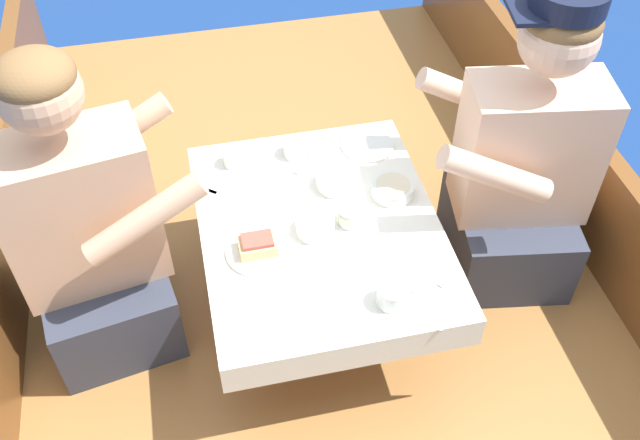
% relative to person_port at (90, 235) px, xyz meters
% --- Properties ---
extents(ground_plane, '(60.00, 60.00, 0.00)m').
position_rel_person_port_xyz_m(ground_plane, '(0.64, -0.01, -0.66)').
color(ground_plane, navy).
extents(boat_deck, '(1.98, 3.38, 0.27)m').
position_rel_person_port_xyz_m(boat_deck, '(0.64, -0.01, -0.53)').
color(boat_deck, '#9E6B38').
rests_on(boat_deck, ground_plane).
extents(gunwale_starboard, '(0.06, 3.38, 0.39)m').
position_rel_person_port_xyz_m(gunwale_starboard, '(1.60, -0.01, -0.20)').
color(gunwale_starboard, brown).
rests_on(gunwale_starboard, boat_deck).
extents(cockpit_table, '(0.69, 0.85, 0.37)m').
position_rel_person_port_xyz_m(cockpit_table, '(0.64, -0.07, -0.06)').
color(cockpit_table, '#B2B2B7').
rests_on(cockpit_table, boat_deck).
extents(person_port, '(0.57, 0.52, 0.99)m').
position_rel_person_port_xyz_m(person_port, '(0.00, 0.00, 0.00)').
color(person_port, '#333847').
rests_on(person_port, boat_deck).
extents(person_starboard, '(0.57, 0.51, 1.00)m').
position_rel_person_port_xyz_m(person_starboard, '(1.29, -0.01, 0.01)').
color(person_starboard, '#333847').
rests_on(person_starboard, boat_deck).
extents(plate_sandwich, '(0.18, 0.18, 0.01)m').
position_rel_person_port_xyz_m(plate_sandwich, '(0.45, -0.14, -0.03)').
color(plate_sandwich, silver).
rests_on(plate_sandwich, cockpit_table).
extents(plate_bread, '(0.17, 0.17, 0.01)m').
position_rel_person_port_xyz_m(plate_bread, '(0.87, 0.24, -0.03)').
color(plate_bread, silver).
rests_on(plate_bread, cockpit_table).
extents(sandwich, '(0.11, 0.07, 0.05)m').
position_rel_person_port_xyz_m(sandwich, '(0.45, -0.14, 0.00)').
color(sandwich, '#E0BC7F').
rests_on(sandwich, plate_sandwich).
extents(bowl_port_near, '(0.11, 0.11, 0.04)m').
position_rel_person_port_xyz_m(bowl_port_near, '(0.63, -0.09, -0.01)').
color(bowl_port_near, silver).
rests_on(bowl_port_near, cockpit_table).
extents(bowl_starboard_near, '(0.13, 0.13, 0.04)m').
position_rel_person_port_xyz_m(bowl_starboard_near, '(0.73, 0.08, -0.01)').
color(bowl_starboard_near, silver).
rests_on(bowl_starboard_near, cockpit_table).
extents(bowl_center_far, '(0.13, 0.13, 0.04)m').
position_rel_person_port_xyz_m(bowl_center_far, '(0.89, 0.01, -0.01)').
color(bowl_center_far, silver).
rests_on(bowl_center_far, cockpit_table).
extents(coffee_cup_port, '(0.10, 0.07, 0.05)m').
position_rel_person_port_xyz_m(coffee_cup_port, '(0.64, 0.25, -0.00)').
color(coffee_cup_port, silver).
rests_on(coffee_cup_port, cockpit_table).
extents(coffee_cup_starboard, '(0.09, 0.06, 0.05)m').
position_rel_person_port_xyz_m(coffee_cup_starboard, '(0.44, 0.25, -0.00)').
color(coffee_cup_starboard, silver).
rests_on(coffee_cup_starboard, cockpit_table).
extents(coffee_cup_center, '(0.11, 0.08, 0.06)m').
position_rel_person_port_xyz_m(coffee_cup_center, '(0.77, -0.39, 0.00)').
color(coffee_cup_center, silver).
rests_on(coffee_cup_center, cockpit_table).
extents(tin_can, '(0.07, 0.07, 0.05)m').
position_rel_person_port_xyz_m(tin_can, '(0.73, -0.08, -0.00)').
color(tin_can, silver).
rests_on(tin_can, cockpit_table).
extents(utensil_spoon_port, '(0.09, 0.16, 0.01)m').
position_rel_person_port_xyz_m(utensil_spoon_port, '(0.90, -0.40, -0.03)').
color(utensil_spoon_port, silver).
rests_on(utensil_spoon_port, cockpit_table).
extents(utensil_fork_port, '(0.15, 0.12, 0.00)m').
position_rel_person_port_xyz_m(utensil_fork_port, '(0.39, 0.10, -0.03)').
color(utensil_fork_port, silver).
rests_on(utensil_fork_port, cockpit_table).
extents(utensil_spoon_center, '(0.04, 0.17, 0.01)m').
position_rel_person_port_xyz_m(utensil_spoon_center, '(0.63, 0.12, -0.03)').
color(utensil_spoon_center, silver).
rests_on(utensil_spoon_center, cockpit_table).
extents(utensil_knife_starboard, '(0.17, 0.05, 0.00)m').
position_rel_person_port_xyz_m(utensil_knife_starboard, '(0.67, -0.00, -0.03)').
color(utensil_knife_starboard, silver).
rests_on(utensil_knife_starboard, cockpit_table).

